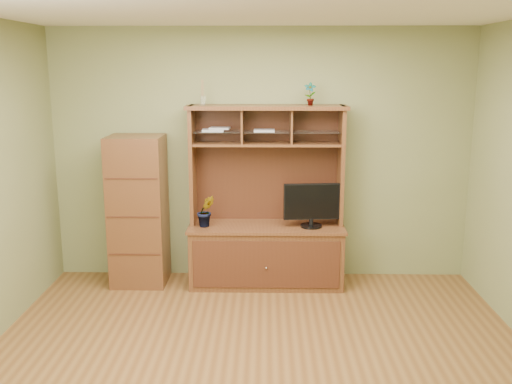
{
  "coord_description": "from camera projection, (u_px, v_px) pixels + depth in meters",
  "views": [
    {
      "loc": [
        0.06,
        -4.1,
        2.29
      ],
      "look_at": [
        -0.04,
        1.2,
        1.12
      ],
      "focal_mm": 40.0,
      "sensor_mm": 36.0,
      "label": 1
    }
  ],
  "objects": [
    {
      "name": "magazines",
      "position": [
        232.0,
        130.0,
        5.91
      ],
      "size": [
        0.75,
        0.18,
        0.04
      ],
      "color": "#B4B4B9",
      "rests_on": "media_hutch"
    },
    {
      "name": "reed_diffuser",
      "position": [
        203.0,
        95.0,
        5.84
      ],
      "size": [
        0.05,
        0.05,
        0.26
      ],
      "color": "silver",
      "rests_on": "media_hutch"
    },
    {
      "name": "top_plant",
      "position": [
        310.0,
        94.0,
        5.82
      ],
      "size": [
        0.13,
        0.1,
        0.23
      ],
      "primitive_type": "imported",
      "rotation": [
        0.0,
        0.0,
        -0.11
      ],
      "color": "#2E6523",
      "rests_on": "media_hutch"
    },
    {
      "name": "monitor",
      "position": [
        312.0,
        204.0,
        5.9
      ],
      "size": [
        0.58,
        0.22,
        0.46
      ],
      "rotation": [
        0.0,
        0.0,
        0.1
      ],
      "color": "black",
      "rests_on": "media_hutch"
    },
    {
      "name": "media_hutch",
      "position": [
        266.0,
        236.0,
        6.07
      ],
      "size": [
        1.66,
        0.61,
        1.9
      ],
      "color": "#442013",
      "rests_on": "room"
    },
    {
      "name": "room",
      "position": [
        259.0,
        197.0,
        4.21
      ],
      "size": [
        4.54,
        4.04,
        2.74
      ],
      "color": "brown",
      "rests_on": "ground"
    },
    {
      "name": "orchid_plant",
      "position": [
        206.0,
        211.0,
        5.94
      ],
      "size": [
        0.22,
        0.2,
        0.33
      ],
      "primitive_type": "imported",
      "rotation": [
        0.0,
        0.0,
        0.3
      ],
      "color": "#33561D",
      "rests_on": "media_hutch"
    },
    {
      "name": "side_cabinet",
      "position": [
        138.0,
        211.0,
        6.03
      ],
      "size": [
        0.57,
        0.52,
        1.59
      ],
      "color": "#442013",
      "rests_on": "room"
    }
  ]
}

